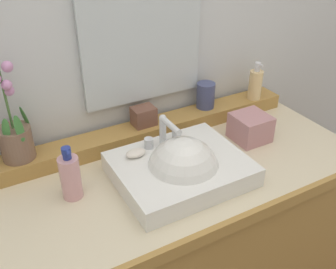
% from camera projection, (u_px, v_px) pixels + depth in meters
% --- Properties ---
extents(wall_back, '(3.23, 0.20, 2.70)m').
position_uv_depth(wall_back, '(106.00, 6.00, 1.36)').
color(wall_back, silver).
rests_on(wall_back, ground).
extents(vanity_cabinet, '(1.46, 0.61, 0.88)m').
position_uv_depth(vanity_cabinet, '(162.00, 261.00, 1.53)').
color(vanity_cabinet, '#A77C3C').
rests_on(vanity_cabinet, ground).
extents(back_ledge, '(1.38, 0.11, 0.06)m').
position_uv_depth(back_ledge, '(132.00, 135.00, 1.46)').
color(back_ledge, '#A77C3C').
rests_on(back_ledge, vanity_cabinet).
extents(sink_basin, '(0.42, 0.35, 0.27)m').
position_uv_depth(sink_basin, '(182.00, 171.00, 1.26)').
color(sink_basin, white).
rests_on(sink_basin, vanity_cabinet).
extents(soap_bar, '(0.07, 0.04, 0.02)m').
position_uv_depth(soap_bar, '(136.00, 153.00, 1.27)').
color(soap_bar, silver).
rests_on(soap_bar, sink_basin).
extents(potted_plant, '(0.12, 0.11, 0.36)m').
position_uv_depth(potted_plant, '(15.00, 136.00, 1.24)').
color(potted_plant, brown).
rests_on(potted_plant, back_ledge).
extents(soap_dispenser, '(0.06, 0.06, 0.16)m').
position_uv_depth(soap_dispenser, '(255.00, 84.00, 1.64)').
color(soap_dispenser, '#E5C284').
rests_on(soap_dispenser, back_ledge).
extents(tumbler_cup, '(0.07, 0.07, 0.11)m').
position_uv_depth(tumbler_cup, '(206.00, 95.00, 1.57)').
color(tumbler_cup, '#40476F').
rests_on(tumbler_cup, back_ledge).
extents(trinket_box, '(0.09, 0.07, 0.07)m').
position_uv_depth(trinket_box, '(144.00, 116.00, 1.46)').
color(trinket_box, brown).
rests_on(trinket_box, back_ledge).
extents(lotion_bottle, '(0.06, 0.07, 0.18)m').
position_uv_depth(lotion_bottle, '(70.00, 176.00, 1.17)').
color(lotion_bottle, '#D3999F').
rests_on(lotion_bottle, vanity_cabinet).
extents(tissue_box, '(0.13, 0.13, 0.10)m').
position_uv_depth(tissue_box, '(250.00, 127.00, 1.47)').
color(tissue_box, '#B37C80').
rests_on(tissue_box, vanity_cabinet).
extents(mirror, '(0.47, 0.02, 0.58)m').
position_uv_depth(mirror, '(142.00, 23.00, 1.34)').
color(mirror, silver).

